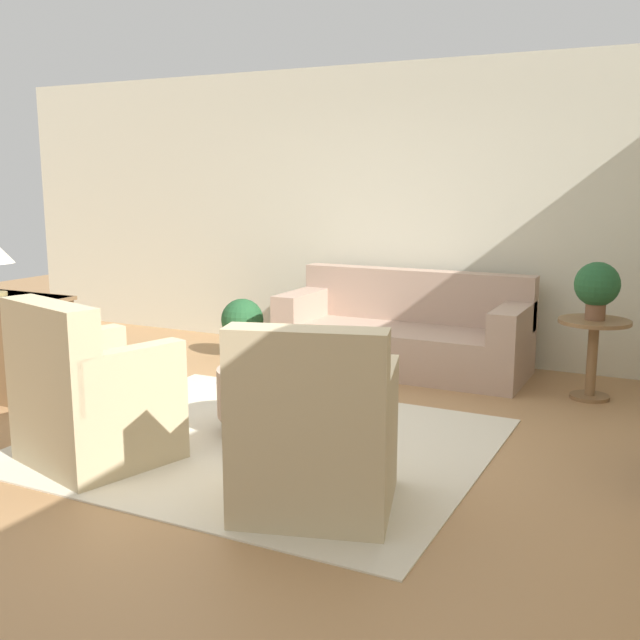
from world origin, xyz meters
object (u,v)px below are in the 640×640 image
object	(u,v)px
dresser	(2,343)
potted_plant_floor	(242,324)
armchair_left	(89,401)
side_table	(593,345)
potted_plant_on_side_table	(597,286)
couch	(404,335)
armchair_right	(315,440)
ottoman_table	(265,392)

from	to	relation	value
dresser	potted_plant_floor	distance (m)	2.22
armchair_left	potted_plant_floor	distance (m)	2.85
armchair_left	side_table	world-z (taller)	armchair_left
armchair_left	potted_plant_on_side_table	bearing A→B (deg)	47.36
armchair_left	side_table	distance (m)	3.80
couch	armchair_right	size ratio (longest dim) A/B	2.18
couch	dresser	world-z (taller)	couch
ottoman_table	potted_plant_on_side_table	xyz separation A→B (m)	(1.90, 1.85, 0.61)
couch	side_table	size ratio (longest dim) A/B	3.47
potted_plant_on_side_table	potted_plant_floor	distance (m)	3.28
armchair_left	ottoman_table	size ratio (longest dim) A/B	1.57
side_table	potted_plant_floor	bearing A→B (deg)	-179.53
dresser	armchair_right	bearing A→B (deg)	-14.08
potted_plant_floor	armchair_left	bearing A→B (deg)	-76.65
couch	side_table	distance (m)	1.68
couch	potted_plant_floor	xyz separation A→B (m)	(-1.58, -0.26, 0.01)
armchair_left	side_table	bearing A→B (deg)	47.36
dresser	potted_plant_floor	xyz separation A→B (m)	(1.04, 1.96, -0.09)
armchair_left	potted_plant_on_side_table	world-z (taller)	potted_plant_on_side_table
couch	potted_plant_floor	bearing A→B (deg)	-170.72
armchair_left	armchair_right	distance (m)	1.54
armchair_left	potted_plant_floor	xyz separation A→B (m)	(-0.66, 2.77, -0.06)
armchair_right	potted_plant_on_side_table	world-z (taller)	potted_plant_on_side_table
ottoman_table	couch	bearing A→B (deg)	83.32
couch	armchair_right	world-z (taller)	armchair_right
potted_plant_on_side_table	ottoman_table	bearing A→B (deg)	-135.74
couch	dresser	bearing A→B (deg)	-139.71
side_table	potted_plant_on_side_table	size ratio (longest dim) A/B	1.41
potted_plant_on_side_table	dresser	bearing A→B (deg)	-155.06
potted_plant_floor	side_table	bearing A→B (deg)	0.47
couch	armchair_right	distance (m)	3.09
potted_plant_on_side_table	potted_plant_floor	bearing A→B (deg)	-179.53
armchair_left	dresser	world-z (taller)	armchair_left
side_table	armchair_right	bearing A→B (deg)	-110.28
potted_plant_on_side_table	armchair_right	bearing A→B (deg)	-110.28
couch	armchair_right	xyz separation A→B (m)	(0.62, -3.03, 0.08)
ottoman_table	armchair_right	bearing A→B (deg)	-47.53
ottoman_table	side_table	world-z (taller)	side_table
dresser	side_table	bearing A→B (deg)	24.94
dresser	couch	bearing A→B (deg)	40.29
armchair_right	ottoman_table	bearing A→B (deg)	132.47
armchair_right	dresser	size ratio (longest dim) A/B	0.89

